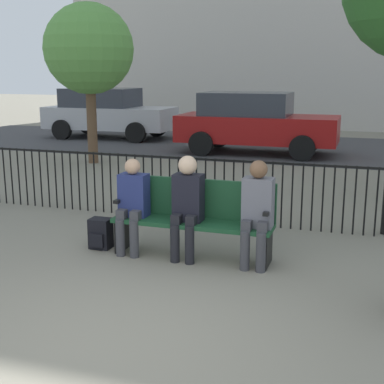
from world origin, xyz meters
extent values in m
plane|color=gray|center=(0.00, 0.00, 0.00)|extent=(80.00, 80.00, 0.00)
cube|color=#194728|center=(0.00, 2.28, 0.42)|extent=(1.92, 0.45, 0.05)
cube|color=#194728|center=(0.00, 2.47, 0.69)|extent=(1.92, 0.05, 0.47)
cube|color=black|center=(-0.90, 2.28, 0.20)|extent=(0.06, 0.38, 0.40)
cube|color=black|center=(0.90, 2.28, 0.20)|extent=(0.06, 0.38, 0.40)
cube|color=black|center=(-0.90, 2.28, 0.65)|extent=(0.06, 0.38, 0.04)
cube|color=black|center=(0.90, 2.28, 0.65)|extent=(0.06, 0.38, 0.04)
cylinder|color=#3D3D42|center=(-0.83, 2.06, 0.23)|extent=(0.11, 0.11, 0.45)
cylinder|color=#3D3D42|center=(-0.65, 2.06, 0.23)|extent=(0.11, 0.11, 0.45)
cube|color=#3D3D42|center=(-0.83, 2.16, 0.50)|extent=(0.11, 0.20, 0.12)
cube|color=#3D3D42|center=(-0.65, 2.16, 0.50)|extent=(0.11, 0.20, 0.12)
cube|color=navy|center=(-0.74, 2.28, 0.71)|extent=(0.34, 0.22, 0.52)
sphere|color=tan|center=(-0.74, 2.26, 1.06)|extent=(0.19, 0.19, 0.19)
cylinder|color=black|center=(-0.14, 2.06, 0.23)|extent=(0.11, 0.11, 0.45)
cylinder|color=black|center=(0.04, 2.06, 0.23)|extent=(0.11, 0.11, 0.45)
cube|color=black|center=(-0.14, 2.16, 0.50)|extent=(0.11, 0.20, 0.12)
cube|color=black|center=(0.04, 2.16, 0.50)|extent=(0.11, 0.20, 0.12)
cube|color=black|center=(-0.05, 2.28, 0.73)|extent=(0.34, 0.22, 0.56)
sphere|color=beige|center=(-0.05, 2.26, 1.12)|extent=(0.22, 0.22, 0.22)
cylinder|color=#3D3D42|center=(0.69, 2.06, 0.23)|extent=(0.11, 0.11, 0.45)
cylinder|color=#3D3D42|center=(0.87, 2.06, 0.23)|extent=(0.11, 0.11, 0.45)
cube|color=#3D3D42|center=(0.69, 2.16, 0.50)|extent=(0.11, 0.20, 0.12)
cube|color=#3D3D42|center=(0.87, 2.16, 0.50)|extent=(0.11, 0.20, 0.12)
cube|color=slate|center=(0.78, 2.28, 0.73)|extent=(0.34, 0.22, 0.57)
sphere|color=brown|center=(0.78, 2.26, 1.12)|extent=(0.20, 0.20, 0.20)
cube|color=black|center=(-1.19, 2.24, 0.19)|extent=(0.26, 0.20, 0.38)
cube|color=black|center=(-1.19, 2.12, 0.13)|extent=(0.18, 0.04, 0.17)
cylinder|color=black|center=(-3.80, 3.82, 0.47)|extent=(0.02, 0.02, 0.95)
cylinder|color=black|center=(-3.66, 3.82, 0.47)|extent=(0.02, 0.02, 0.95)
cylinder|color=black|center=(-3.52, 3.82, 0.47)|extent=(0.02, 0.02, 0.95)
cylinder|color=black|center=(-3.38, 3.82, 0.47)|extent=(0.02, 0.02, 0.95)
cylinder|color=black|center=(-3.24, 3.82, 0.47)|extent=(0.02, 0.02, 0.95)
cylinder|color=black|center=(-3.10, 3.82, 0.47)|extent=(0.02, 0.02, 0.95)
cylinder|color=black|center=(-2.96, 3.82, 0.47)|extent=(0.02, 0.02, 0.95)
cylinder|color=black|center=(-2.82, 3.82, 0.47)|extent=(0.02, 0.02, 0.95)
cylinder|color=black|center=(-2.68, 3.82, 0.47)|extent=(0.02, 0.02, 0.95)
cylinder|color=black|center=(-2.54, 3.82, 0.47)|extent=(0.02, 0.02, 0.95)
cylinder|color=black|center=(-2.40, 3.82, 0.47)|extent=(0.02, 0.02, 0.95)
cylinder|color=black|center=(-2.26, 3.82, 0.47)|extent=(0.02, 0.02, 0.95)
cylinder|color=black|center=(-2.12, 3.82, 0.47)|extent=(0.02, 0.02, 0.95)
cylinder|color=black|center=(-1.98, 3.82, 0.47)|extent=(0.02, 0.02, 0.95)
cylinder|color=black|center=(-1.84, 3.82, 0.47)|extent=(0.02, 0.02, 0.95)
cylinder|color=black|center=(-1.70, 3.82, 0.47)|extent=(0.02, 0.02, 0.95)
cylinder|color=black|center=(-1.56, 3.82, 0.47)|extent=(0.02, 0.02, 0.95)
cylinder|color=black|center=(-1.42, 3.82, 0.47)|extent=(0.02, 0.02, 0.95)
cylinder|color=black|center=(-1.28, 3.82, 0.47)|extent=(0.02, 0.02, 0.95)
cylinder|color=black|center=(-1.14, 3.82, 0.47)|extent=(0.02, 0.02, 0.95)
cylinder|color=black|center=(-1.00, 3.82, 0.47)|extent=(0.02, 0.02, 0.95)
cylinder|color=black|center=(-0.86, 3.82, 0.47)|extent=(0.02, 0.02, 0.95)
cylinder|color=black|center=(-0.72, 3.82, 0.47)|extent=(0.02, 0.02, 0.95)
cylinder|color=black|center=(-0.58, 3.82, 0.47)|extent=(0.02, 0.02, 0.95)
cylinder|color=black|center=(-0.44, 3.82, 0.47)|extent=(0.02, 0.02, 0.95)
cylinder|color=black|center=(-0.30, 3.82, 0.47)|extent=(0.02, 0.02, 0.95)
cylinder|color=black|center=(-0.16, 3.82, 0.47)|extent=(0.02, 0.02, 0.95)
cylinder|color=black|center=(-0.02, 3.82, 0.47)|extent=(0.02, 0.02, 0.95)
cylinder|color=black|center=(0.12, 3.82, 0.47)|extent=(0.02, 0.02, 0.95)
cylinder|color=black|center=(0.26, 3.82, 0.47)|extent=(0.02, 0.02, 0.95)
cylinder|color=black|center=(0.40, 3.82, 0.47)|extent=(0.02, 0.02, 0.95)
cylinder|color=black|center=(0.54, 3.82, 0.47)|extent=(0.02, 0.02, 0.95)
cylinder|color=black|center=(0.68, 3.82, 0.47)|extent=(0.02, 0.02, 0.95)
cylinder|color=black|center=(0.82, 3.82, 0.47)|extent=(0.02, 0.02, 0.95)
cylinder|color=black|center=(0.96, 3.82, 0.47)|extent=(0.02, 0.02, 0.95)
cylinder|color=black|center=(1.10, 3.82, 0.47)|extent=(0.02, 0.02, 0.95)
cylinder|color=black|center=(1.24, 3.82, 0.47)|extent=(0.02, 0.02, 0.95)
cylinder|color=black|center=(1.38, 3.82, 0.47)|extent=(0.02, 0.02, 0.95)
cylinder|color=black|center=(1.52, 3.82, 0.47)|extent=(0.02, 0.02, 0.95)
cylinder|color=black|center=(1.66, 3.82, 0.47)|extent=(0.02, 0.02, 0.95)
cylinder|color=black|center=(1.80, 3.82, 0.47)|extent=(0.02, 0.02, 0.95)
cylinder|color=black|center=(1.94, 3.82, 0.47)|extent=(0.02, 0.02, 0.95)
cylinder|color=black|center=(2.08, 3.82, 0.47)|extent=(0.02, 0.02, 0.95)
cube|color=black|center=(0.00, 3.82, 0.93)|extent=(9.00, 0.03, 0.03)
cylinder|color=brown|center=(-4.37, 7.92, 1.05)|extent=(0.24, 0.24, 2.10)
sphere|color=#569342|center=(-4.37, 7.92, 2.68)|extent=(2.09, 2.09, 2.09)
cube|color=#3D3D3F|center=(0.00, 12.00, 0.00)|extent=(24.00, 6.00, 0.01)
cube|color=#B7B7BC|center=(-6.18, 12.43, 0.67)|extent=(4.20, 1.70, 0.70)
cube|color=#2D333D|center=(-6.49, 12.43, 1.32)|extent=(2.31, 1.56, 0.60)
cylinder|color=black|center=(-4.88, 11.56, 0.32)|extent=(0.64, 0.20, 0.64)
cylinder|color=black|center=(-4.88, 13.30, 0.32)|extent=(0.64, 0.20, 0.64)
cylinder|color=black|center=(-7.48, 11.56, 0.32)|extent=(0.64, 0.20, 0.64)
cylinder|color=black|center=(-7.48, 13.30, 0.32)|extent=(0.64, 0.20, 0.64)
cube|color=maroon|center=(-0.90, 10.61, 0.67)|extent=(4.20, 1.70, 0.70)
cube|color=#2D333D|center=(-1.22, 10.61, 1.32)|extent=(2.31, 1.56, 0.60)
cylinder|color=black|center=(0.40, 9.74, 0.32)|extent=(0.64, 0.20, 0.64)
cylinder|color=black|center=(0.40, 11.48, 0.32)|extent=(0.64, 0.20, 0.64)
cylinder|color=black|center=(-2.20, 9.74, 0.32)|extent=(0.64, 0.20, 0.64)
cylinder|color=black|center=(-2.20, 11.48, 0.32)|extent=(0.64, 0.20, 0.64)
camera|label=1|loc=(1.90, -3.49, 2.18)|focal=50.00mm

